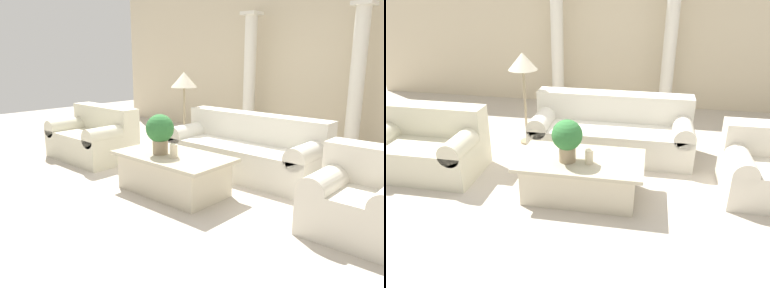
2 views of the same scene
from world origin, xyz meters
TOP-DOWN VIEW (x-y plane):
  - ground_plane at (0.00, 0.00)m, footprint 16.00×16.00m
  - wall_back at (0.00, 3.15)m, footprint 10.00×0.06m
  - sofa_long at (0.25, 0.88)m, footprint 2.21×0.86m
  - loveseat at (-2.02, -0.09)m, footprint 1.39×0.86m
  - coffee_table at (0.03, -0.34)m, footprint 1.42×0.80m
  - potted_plant at (-0.11, -0.41)m, footprint 0.34×0.34m
  - pillar_candle at (0.14, -0.43)m, footprint 0.09×0.09m
  - floor_lamp at (-1.05, 0.99)m, footprint 0.42×0.42m
  - column_left at (-0.97, 2.72)m, footprint 0.32×0.32m
  - column_right at (1.03, 2.72)m, footprint 0.32×0.32m
  - armchair at (2.09, 0.09)m, footprint 0.89×0.87m

SIDE VIEW (x-z plane):
  - ground_plane at x=0.00m, z-range 0.00..0.00m
  - coffee_table at x=0.03m, z-range 0.01..0.47m
  - sofa_long at x=0.25m, z-range -0.08..0.75m
  - armchair at x=2.09m, z-range -0.06..0.73m
  - loveseat at x=-2.02m, z-range -0.07..0.75m
  - pillar_candle at x=0.14m, z-range 0.47..0.63m
  - potted_plant at x=-0.11m, z-range 0.51..0.99m
  - floor_lamp at x=-1.05m, z-range 0.50..1.87m
  - column_left at x=-0.97m, z-range 0.03..2.44m
  - column_right at x=1.03m, z-range 0.03..2.44m
  - wall_back at x=0.00m, z-range 0.00..3.20m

